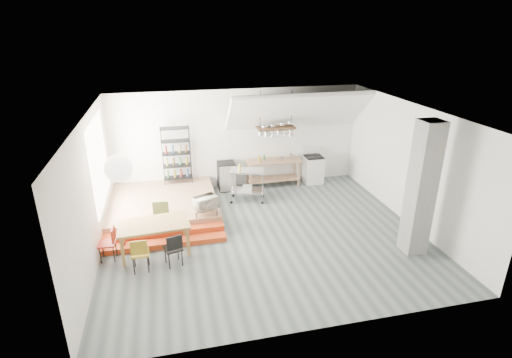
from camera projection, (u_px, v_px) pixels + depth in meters
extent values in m
plane|color=#4C5658|center=(264.00, 235.00, 10.33)|extent=(8.00, 8.00, 0.00)
cube|color=silver|center=(238.00, 139.00, 12.90)|extent=(8.00, 0.04, 3.20)
cube|color=silver|center=(91.00, 192.00, 8.90)|extent=(0.04, 7.00, 3.20)
cube|color=silver|center=(411.00, 165.00, 10.58)|extent=(0.04, 7.00, 3.20)
cube|color=white|center=(265.00, 113.00, 9.14)|extent=(8.00, 7.00, 0.02)
cube|color=white|center=(298.00, 111.00, 12.39)|extent=(4.40, 1.44, 1.32)
cube|color=white|center=(99.00, 162.00, 10.19)|extent=(0.02, 2.50, 2.20)
cube|color=#8F6647|center=(164.00, 205.00, 11.54)|extent=(3.00, 3.00, 0.40)
cube|color=#BE3D16|center=(165.00, 243.00, 9.83)|extent=(3.00, 0.35, 0.13)
cube|color=#BE3D16|center=(165.00, 234.00, 10.12)|extent=(3.00, 0.35, 0.27)
cube|color=slate|center=(421.00, 189.00, 9.07)|extent=(0.50, 0.50, 3.20)
cube|color=#8F6647|center=(273.00, 161.00, 13.09)|extent=(1.80, 0.60, 0.06)
cube|color=#8F6647|center=(273.00, 179.00, 13.32)|extent=(1.70, 0.55, 0.04)
cube|color=#8F6647|center=(295.00, 169.00, 13.62)|extent=(0.06, 0.06, 0.86)
cube|color=#8F6647|center=(248.00, 173.00, 13.28)|extent=(0.06, 0.06, 0.86)
cube|color=#8F6647|center=(299.00, 174.00, 13.22)|extent=(0.06, 0.06, 0.86)
cube|color=#8F6647|center=(251.00, 178.00, 12.88)|extent=(0.06, 0.06, 0.86)
cube|color=white|center=(313.00, 170.00, 13.54)|extent=(0.60, 0.60, 0.90)
cube|color=black|center=(314.00, 157.00, 13.36)|extent=(0.58, 0.58, 0.03)
cube|color=white|center=(311.00, 150.00, 13.57)|extent=(0.60, 0.05, 0.25)
cylinder|color=black|center=(316.00, 154.00, 13.51)|extent=(0.18, 0.18, 0.02)
cylinder|color=black|center=(308.00, 155.00, 13.45)|extent=(0.18, 0.18, 0.02)
cylinder|color=black|center=(319.00, 157.00, 13.26)|extent=(0.18, 0.18, 0.02)
cylinder|color=black|center=(311.00, 158.00, 13.20)|extent=(0.18, 0.18, 0.02)
cube|color=#422A1A|center=(276.00, 128.00, 12.47)|extent=(1.20, 0.50, 0.05)
cylinder|color=black|center=(260.00, 110.00, 12.15)|extent=(0.02, 0.02, 1.15)
cylinder|color=black|center=(292.00, 109.00, 12.36)|extent=(0.02, 0.02, 1.15)
cylinder|color=silver|center=(261.00, 133.00, 12.37)|extent=(0.16, 0.16, 0.12)
cylinder|color=silver|center=(267.00, 133.00, 12.42)|extent=(0.20, 0.20, 0.16)
cylinder|color=silver|center=(273.00, 134.00, 12.47)|extent=(0.16, 0.16, 0.20)
cylinder|color=silver|center=(279.00, 132.00, 12.50)|extent=(0.20, 0.20, 0.12)
cylinder|color=silver|center=(285.00, 132.00, 12.55)|extent=(0.16, 0.16, 0.16)
cylinder|color=silver|center=(291.00, 133.00, 12.60)|extent=(0.20, 0.20, 0.20)
cylinder|color=black|center=(190.00, 152.00, 12.58)|extent=(0.02, 0.02, 1.80)
cylinder|color=black|center=(163.00, 154.00, 12.40)|extent=(0.02, 0.02, 1.80)
cylinder|color=black|center=(191.00, 156.00, 12.25)|extent=(0.02, 0.02, 1.80)
cylinder|color=black|center=(163.00, 158.00, 12.08)|extent=(0.02, 0.02, 1.80)
cube|color=black|center=(178.00, 177.00, 12.60)|extent=(0.88, 0.38, 0.02)
cube|color=black|center=(177.00, 166.00, 12.46)|extent=(0.88, 0.38, 0.02)
cube|color=black|center=(176.00, 153.00, 12.31)|extent=(0.88, 0.38, 0.02)
cube|color=black|center=(175.00, 141.00, 12.16)|extent=(0.88, 0.38, 0.02)
cube|color=black|center=(174.00, 128.00, 12.01)|extent=(0.88, 0.38, 0.03)
cylinder|color=#2D723B|center=(178.00, 173.00, 12.55)|extent=(0.07, 0.07, 0.24)
cylinder|color=olive|center=(177.00, 161.00, 12.40)|extent=(0.07, 0.07, 0.24)
cylinder|color=maroon|center=(176.00, 149.00, 12.26)|extent=(0.07, 0.07, 0.24)
cube|color=#8F6647|center=(206.00, 209.00, 10.51)|extent=(0.60, 0.40, 0.03)
cylinder|color=black|center=(215.00, 208.00, 10.75)|extent=(0.02, 0.02, 0.13)
cylinder|color=black|center=(195.00, 210.00, 10.64)|extent=(0.02, 0.02, 0.13)
cylinder|color=black|center=(217.00, 213.00, 10.45)|extent=(0.02, 0.02, 0.13)
cylinder|color=black|center=(196.00, 215.00, 10.33)|extent=(0.02, 0.02, 0.13)
sphere|color=white|center=(118.00, 169.00, 8.60)|extent=(0.60, 0.60, 0.60)
cube|color=olive|center=(153.00, 224.00, 9.31)|extent=(1.69, 1.03, 0.06)
cube|color=olive|center=(184.00, 227.00, 9.99)|extent=(0.08, 0.08, 0.71)
cube|color=olive|center=(123.00, 236.00, 9.59)|extent=(0.08, 0.08, 0.71)
cube|color=olive|center=(188.00, 242.00, 9.31)|extent=(0.08, 0.08, 0.71)
cube|color=olive|center=(123.00, 252.00, 8.91)|extent=(0.08, 0.08, 0.71)
cube|color=#A7861C|center=(140.00, 253.00, 8.74)|extent=(0.38, 0.38, 0.04)
cube|color=#A7861C|center=(139.00, 248.00, 8.50)|extent=(0.36, 0.04, 0.33)
cylinder|color=black|center=(134.00, 266.00, 8.65)|extent=(0.03, 0.03, 0.42)
cylinder|color=black|center=(148.00, 264.00, 8.72)|extent=(0.03, 0.03, 0.42)
cylinder|color=black|center=(134.00, 259.00, 8.92)|extent=(0.03, 0.03, 0.42)
cylinder|color=black|center=(148.00, 257.00, 8.99)|extent=(0.03, 0.03, 0.42)
cube|color=black|center=(173.00, 248.00, 8.94)|extent=(0.46, 0.46, 0.04)
cube|color=black|center=(175.00, 243.00, 8.72)|extent=(0.35, 0.13, 0.32)
cylinder|color=black|center=(169.00, 262.00, 8.83)|extent=(0.03, 0.03, 0.41)
cylinder|color=black|center=(182.00, 258.00, 8.96)|extent=(0.03, 0.03, 0.41)
cylinder|color=black|center=(165.00, 255.00, 9.07)|extent=(0.03, 0.03, 0.41)
cylinder|color=black|center=(178.00, 252.00, 9.20)|extent=(0.03, 0.03, 0.41)
cube|color=#5F6731|center=(161.00, 221.00, 10.05)|extent=(0.46, 0.46, 0.04)
cube|color=#5F6731|center=(161.00, 208.00, 10.12)|extent=(0.40, 0.08, 0.37)
cylinder|color=black|center=(169.00, 226.00, 10.31)|extent=(0.03, 0.03, 0.46)
cylinder|color=black|center=(156.00, 227.00, 10.27)|extent=(0.03, 0.03, 0.46)
cylinder|color=black|center=(168.00, 232.00, 10.00)|extent=(0.03, 0.03, 0.46)
cylinder|color=black|center=(154.00, 233.00, 9.96)|extent=(0.03, 0.03, 0.46)
cube|color=#A42617|center=(107.00, 244.00, 9.13)|extent=(0.40, 0.40, 0.04)
cube|color=#A42617|center=(113.00, 234.00, 9.07)|extent=(0.06, 0.35, 0.33)
cylinder|color=black|center=(114.00, 254.00, 9.10)|extent=(0.03, 0.03, 0.41)
cylinder|color=black|center=(116.00, 248.00, 9.37)|extent=(0.03, 0.03, 0.41)
cylinder|color=black|center=(100.00, 256.00, 9.05)|extent=(0.03, 0.03, 0.41)
cylinder|color=black|center=(103.00, 249.00, 9.32)|extent=(0.03, 0.03, 0.41)
cube|color=silver|center=(247.00, 171.00, 11.95)|extent=(1.11, 0.80, 0.04)
cube|color=silver|center=(247.00, 190.00, 12.19)|extent=(1.11, 0.80, 0.03)
cylinder|color=silver|center=(263.00, 183.00, 12.34)|extent=(0.03, 0.03, 0.96)
sphere|color=black|center=(263.00, 196.00, 12.50)|extent=(0.09, 0.09, 0.09)
cylinder|color=silver|center=(233.00, 182.00, 12.37)|extent=(0.03, 0.03, 0.96)
sphere|color=black|center=(233.00, 196.00, 12.54)|extent=(0.09, 0.09, 0.09)
cylinder|color=silver|center=(262.00, 189.00, 11.88)|extent=(0.03, 0.03, 0.96)
sphere|color=black|center=(262.00, 203.00, 12.05)|extent=(0.09, 0.09, 0.09)
cylinder|color=silver|center=(231.00, 188.00, 11.91)|extent=(0.03, 0.03, 0.96)
sphere|color=black|center=(232.00, 202.00, 12.08)|extent=(0.09, 0.09, 0.09)
cube|color=black|center=(227.00, 176.00, 12.96)|extent=(0.55, 0.55, 0.93)
imported|color=beige|center=(206.00, 203.00, 10.45)|extent=(0.70, 0.60, 0.33)
imported|color=silver|center=(282.00, 159.00, 13.08)|extent=(0.25, 0.25, 0.05)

